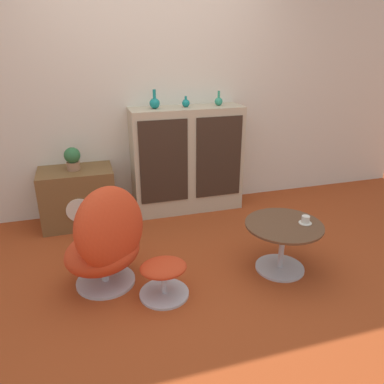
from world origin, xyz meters
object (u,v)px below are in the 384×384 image
ottoman (164,274)px  vase_inner_left (186,103)px  vase_leftmost (155,103)px  potted_plant (72,158)px  sideboard (187,160)px  tv_console (78,197)px  egg_chair (107,241)px  teacup (305,220)px  coffee_table (283,240)px  vase_inner_right (219,101)px

ottoman → vase_inner_left: (0.59, 1.46, 0.99)m
vase_leftmost → potted_plant: bearing=-176.9°
potted_plant → sideboard: bearing=2.1°
tv_console → vase_inner_left: size_ratio=6.49×
egg_chair → vase_leftmost: (0.64, 1.22, 0.80)m
vase_leftmost → vase_inner_left: vase_leftmost is taller
potted_plant → teacup: (1.74, -1.39, -0.26)m
tv_console → egg_chair: bearing=-80.4°
coffee_table → vase_inner_left: size_ratio=5.57×
ottoman → sideboard: bearing=67.7°
tv_console → coffee_table: bearing=-40.8°
vase_inner_left → teacup: vase_inner_left is taller
vase_leftmost → potted_plant: vase_leftmost is taller
tv_console → teacup: bearing=-38.7°
vase_inner_left → teacup: (0.58, -1.43, -0.73)m
tv_console → vase_leftmost: vase_leftmost is taller
tv_console → egg_chair: size_ratio=0.86×
ottoman → teacup: bearing=1.2°
ottoman → coffee_table: coffee_table is taller
sideboard → vase_inner_left: size_ratio=10.66×
vase_leftmost → tv_console: bearing=-176.8°
vase_inner_right → ottoman: bearing=-122.9°
sideboard → coffee_table: sideboard is taller
sideboard → vase_inner_left: vase_inner_left is taller
tv_console → coffee_table: tv_console is taller
tv_console → vase_inner_right: size_ratio=4.81×
sideboard → vase_inner_right: size_ratio=7.90×
egg_chair → potted_plant: egg_chair is taller
coffee_table → egg_chair: bearing=172.7°
vase_inner_right → potted_plant: bearing=-178.3°
tv_console → ottoman: size_ratio=1.94×
egg_chair → teacup: 1.55m
vase_inner_right → teacup: bearing=-81.3°
ottoman → coffee_table: size_ratio=0.60×
vase_leftmost → egg_chair: bearing=-117.5°
egg_chair → ottoman: (0.37, -0.24, -0.21)m
tv_console → potted_plant: size_ratio=3.18×
coffee_table → vase_inner_left: bearing=106.4°
egg_chair → coffee_table: size_ratio=1.36×
sideboard → ottoman: size_ratio=3.19×
tv_console → vase_inner_right: vase_inner_right is taller
sideboard → vase_leftmost: (-0.33, 0.00, 0.62)m
potted_plant → ottoman: bearing=-67.8°
ottoman → vase_inner_right: bearing=57.1°
vase_leftmost → vase_inner_right: 0.68m
sideboard → teacup: 1.54m
tv_console → ottoman: 1.53m
coffee_table → tv_console: bearing=139.2°
tv_console → vase_inner_right: bearing=1.8°
vase_inner_right → potted_plant: (-1.52, -0.05, -0.47)m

